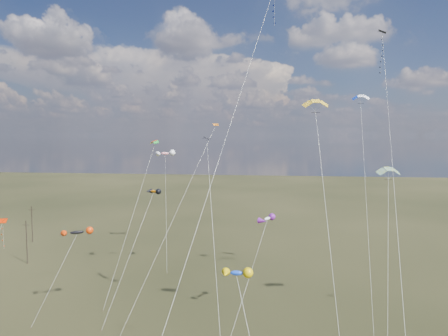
# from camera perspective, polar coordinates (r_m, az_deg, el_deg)

# --- Properties ---
(utility_pole_near) EXTENTS (1.40, 0.20, 8.00)m
(utility_pole_near) POSITION_cam_1_polar(r_m,az_deg,el_deg) (82.65, -26.36, -9.42)
(utility_pole_near) COLOR black
(utility_pole_near) RESTS_ON ground
(utility_pole_far) EXTENTS (1.40, 0.20, 8.00)m
(utility_pole_far) POSITION_cam_1_polar(r_m,az_deg,el_deg) (98.36, -25.74, -7.20)
(utility_pole_far) COLOR black
(utility_pole_far) RESTS_ON ground
(diamond_black_high) EXTENTS (5.45, 32.46, 37.55)m
(diamond_black_high) POSITION_cam_1_polar(r_m,az_deg,el_deg) (56.63, 21.77, 13.08)
(diamond_black_high) COLOR black
(diamond_black_high) RESTS_ON ground
(diamond_navy_tall) EXTENTS (10.00, 37.67, 42.86)m
(diamond_navy_tall) POSITION_cam_1_polar(r_m,az_deg,el_deg) (51.52, 6.12, 19.27)
(diamond_navy_tall) COLOR #081651
(diamond_navy_tall) RESTS_ON ground
(diamond_black_mid) EXTENTS (5.01, 17.89, 23.32)m
(diamond_black_mid) POSITION_cam_1_polar(r_m,az_deg,el_deg) (44.79, -1.93, -3.97)
(diamond_black_mid) COLOR black
(diamond_black_mid) RESTS_ON ground
(diamond_red_low) EXTENTS (1.32, 7.68, 12.27)m
(diamond_red_low) POSITION_cam_1_polar(r_m,az_deg,el_deg) (62.01, -29.16, -8.67)
(diamond_red_low) COLOR #BD1F00
(diamond_red_low) RESTS_ON ground
(diamond_orange_center) EXTENTS (8.97, 21.31, 25.40)m
(diamond_orange_center) POSITION_cam_1_polar(r_m,az_deg,el_deg) (57.69, -4.61, -1.37)
(diamond_orange_center) COLOR #CD630E
(diamond_orange_center) RESTS_ON ground
(parafoil_yellow) EXTENTS (2.80, 21.05, 27.80)m
(parafoil_yellow) POSITION_cam_1_polar(r_m,az_deg,el_deg) (44.09, 13.00, 9.16)
(parafoil_yellow) COLOR gold
(parafoil_yellow) RESTS_ON ground
(parafoil_blue_white) EXTENTS (3.40, 21.40, 30.03)m
(parafoil_blue_white) POSITION_cam_1_polar(r_m,az_deg,el_deg) (64.18, 18.98, 9.55)
(parafoil_blue_white) COLOR #0D33C1
(parafoil_blue_white) RESTS_ON ground
(parafoil_striped) EXTENTS (4.91, 14.89, 20.02)m
(parafoil_striped) POSITION_cam_1_polar(r_m,az_deg,el_deg) (54.02, 22.48, -0.17)
(parafoil_striped) COLOR #CDCE09
(parafoil_striped) RESTS_ON ground
(parafoil_tricolor) EXTENTS (4.39, 14.39, 23.08)m
(parafoil_tricolor) POSITION_cam_1_polar(r_m,az_deg,el_deg) (65.45, -9.98, 3.64)
(parafoil_tricolor) COLOR yellow
(parafoil_tricolor) RESTS_ON ground
(novelty_black_orange) EXTENTS (5.22, 7.18, 11.20)m
(novelty_black_orange) POSITION_cam_1_polar(r_m,az_deg,el_deg) (57.15, -20.28, -8.64)
(novelty_black_orange) COLOR black
(novelty_black_orange) RESTS_ON ground
(novelty_orange_black) EXTENTS (4.90, 11.44, 16.07)m
(novelty_orange_black) POSITION_cam_1_polar(r_m,az_deg,el_deg) (57.34, -10.08, -3.38)
(novelty_orange_black) COLOR #CC6803
(novelty_orange_black) RESTS_ON ground
(novelty_white_purple) EXTENTS (5.42, 12.11, 13.60)m
(novelty_white_purple) POSITION_cam_1_polar(r_m,az_deg,el_deg) (50.38, 6.19, -7.25)
(novelty_white_purple) COLOR white
(novelty_white_purple) RESTS_ON ground
(novelty_redwhite_stripe) EXTENTS (6.28, 16.85, 20.55)m
(novelty_redwhite_stripe) POSITION_cam_1_polar(r_m,az_deg,el_deg) (83.40, -8.41, 2.05)
(novelty_redwhite_stripe) COLOR red
(novelty_redwhite_stripe) RESTS_ON ground
(novelty_blue_yellow) EXTENTS (5.09, 8.35, 13.03)m
(novelty_blue_yellow) POSITION_cam_1_polar(r_m,az_deg,el_deg) (32.78, 1.83, -14.88)
(novelty_blue_yellow) COLOR blue
(novelty_blue_yellow) RESTS_ON ground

